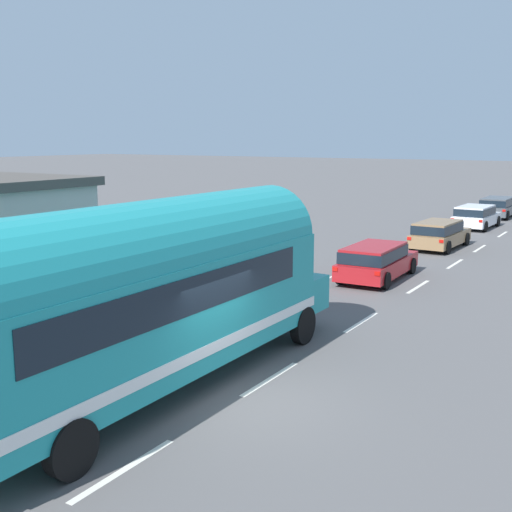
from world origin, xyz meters
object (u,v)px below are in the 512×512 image
(painted_bus, at_px, (140,291))
(car_third, at_px, (476,215))
(car_lead, at_px, (376,260))
(car_second, at_px, (439,233))
(car_fourth, at_px, (498,206))

(painted_bus, relative_size, car_third, 2.82)
(car_lead, height_order, car_second, same)
(car_fourth, bearing_deg, car_lead, -89.69)
(car_second, relative_size, car_third, 1.02)
(car_fourth, bearing_deg, car_third, -89.94)
(car_second, xyz_separation_m, car_fourth, (-0.18, 14.78, 0.00))
(car_third, bearing_deg, painted_bus, -89.65)
(car_second, xyz_separation_m, car_third, (-0.17, 8.38, -0.00))
(car_third, relative_size, car_fourth, 0.97)
(car_second, relative_size, car_fourth, 0.98)
(car_third, height_order, car_fourth, same)
(painted_bus, height_order, car_third, painted_bus)
(car_second, distance_m, car_third, 8.38)
(car_lead, relative_size, car_fourth, 1.01)
(car_lead, xyz_separation_m, car_second, (0.05, 8.32, -0.00))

